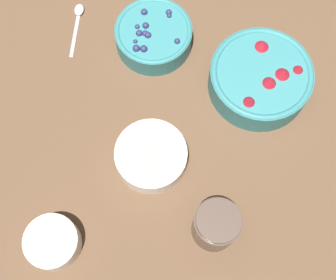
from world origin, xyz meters
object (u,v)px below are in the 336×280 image
Objects in this scene: bowl_blueberries at (154,35)px; jar_chocolate at (216,225)px; bowl_cream at (52,242)px; bowl_strawberries at (261,78)px; bowl_bananas at (151,156)px.

bowl_blueberries is 1.57× the size of jar_chocolate.
jar_chocolate is at bearing 97.02° from bowl_cream.
bowl_blueberries is (-0.10, -0.23, -0.01)m from bowl_strawberries.
bowl_cream is at bearing -20.80° from bowl_blueberries.
bowl_bananas is 0.19m from jar_chocolate.
bowl_bananas is 1.36× the size of jar_chocolate.
bowl_blueberries is at bearing -113.68° from bowl_strawberries.
bowl_bananas is 0.25m from bowl_cream.
jar_chocolate is (-0.04, 0.30, 0.02)m from bowl_cream.
bowl_strawberries is 2.10× the size of bowl_cream.
bowl_blueberries reaches higher than bowl_bananas.
jar_chocolate reaches higher than bowl_bananas.
bowl_bananas is at bearing 134.67° from bowl_cream.
jar_chocolate is at bearing 17.85° from bowl_blueberries.
jar_chocolate is at bearing 42.50° from bowl_bananas.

